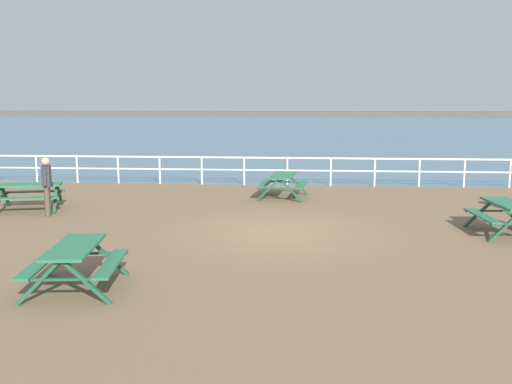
{
  "coord_description": "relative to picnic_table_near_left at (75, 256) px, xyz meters",
  "views": [
    {
      "loc": [
        0.53,
        -13.98,
        3.26
      ],
      "look_at": [
        -0.67,
        1.14,
        0.8
      ],
      "focal_mm": 40.41,
      "sensor_mm": 36.0,
      "label": 1
    }
  ],
  "objects": [
    {
      "name": "picnic_table_near_right",
      "position": [
        8.89,
        4.83,
        0.0
      ],
      "size": [
        1.67,
        1.92,
        0.8
      ],
      "rotation": [
        0.0,
        0.0,
        1.65
      ],
      "color": "#286B47",
      "rests_on": "ground"
    },
    {
      "name": "picnic_table_near_left",
      "position": [
        0.0,
        0.0,
        0.0
      ],
      "size": [
        1.73,
        1.97,
        0.8
      ],
      "rotation": [
        0.0,
        0.0,
        1.69
      ],
      "color": "#286B47",
      "rests_on": "ground"
    },
    {
      "name": "ground_plane",
      "position": [
        3.34,
        4.66,
        -0.68
      ],
      "size": [
        30.0,
        24.0,
        0.2
      ],
      "primitive_type": "cube",
      "color": "brown"
    },
    {
      "name": "seaward_railing",
      "position": [
        3.34,
        12.41,
        0.15
      ],
      "size": [
        23.07,
        0.07,
        1.08
      ],
      "color": "white",
      "rests_on": "ground"
    },
    {
      "name": "visitor",
      "position": [
        -3.19,
        6.0,
        0.36
      ],
      "size": [
        0.3,
        0.52,
        1.66
      ],
      "rotation": [
        0.0,
        0.0,
        3.4
      ],
      "color": "#4C4233",
      "rests_on": "ground"
    },
    {
      "name": "picnic_table_mid_centre",
      "position": [
        3.27,
        9.63,
        0.0
      ],
      "size": [
        1.7,
        1.94,
        0.8
      ],
      "rotation": [
        0.0,
        0.0,
        1.47
      ],
      "color": "#286B47",
      "rests_on": "ground"
    },
    {
      "name": "sea_band",
      "position": [
        3.34,
        57.41,
        -0.58
      ],
      "size": [
        142.0,
        90.0,
        0.01
      ],
      "primitive_type": "cube",
      "color": "#476B84",
      "rests_on": "ground"
    },
    {
      "name": "picnic_table_far_left",
      "position": [
        -4.14,
        6.92,
        0.0
      ],
      "size": [
        2.12,
        1.9,
        0.8
      ],
      "rotation": [
        0.0,
        0.0,
        0.25
      ],
      "color": "#286B47",
      "rests_on": "ground"
    },
    {
      "name": "distant_shoreline",
      "position": [
        3.34,
        100.41,
        -0.58
      ],
      "size": [
        142.0,
        6.0,
        1.8
      ],
      "primitive_type": "cube",
      "color": "#4C4C47",
      "rests_on": "ground"
    }
  ]
}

